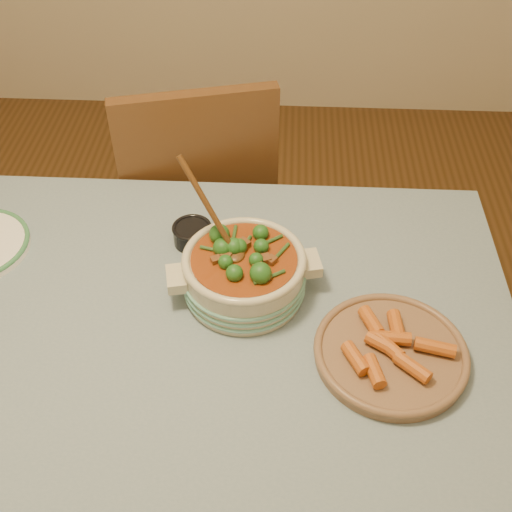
% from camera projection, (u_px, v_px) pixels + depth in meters
% --- Properties ---
extents(floor, '(4.50, 4.50, 0.00)m').
position_uv_depth(floor, '(168.00, 494.00, 1.91)').
color(floor, '#472D14').
rests_on(floor, ground).
extents(dining_table, '(1.68, 1.08, 0.76)m').
position_uv_depth(dining_table, '(140.00, 357.00, 1.45)').
color(dining_table, brown).
rests_on(dining_table, floor).
extents(stew_casserole, '(0.35, 0.32, 0.33)m').
position_uv_depth(stew_casserole, '(244.00, 270.00, 1.43)').
color(stew_casserole, beige).
rests_on(stew_casserole, dining_table).
extents(condiment_bowl, '(0.10, 0.10, 0.05)m').
position_uv_depth(condiment_bowl, '(192.00, 233.00, 1.58)').
color(condiment_bowl, black).
rests_on(condiment_bowl, dining_table).
extents(fried_plate, '(0.40, 0.40, 0.05)m').
position_uv_depth(fried_plate, '(391.00, 351.00, 1.32)').
color(fried_plate, brown).
rests_on(fried_plate, dining_table).
extents(chair_far, '(0.56, 0.56, 0.98)m').
position_uv_depth(chair_far, '(198.00, 194.00, 2.06)').
color(chair_far, '#513518').
rests_on(chair_far, floor).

